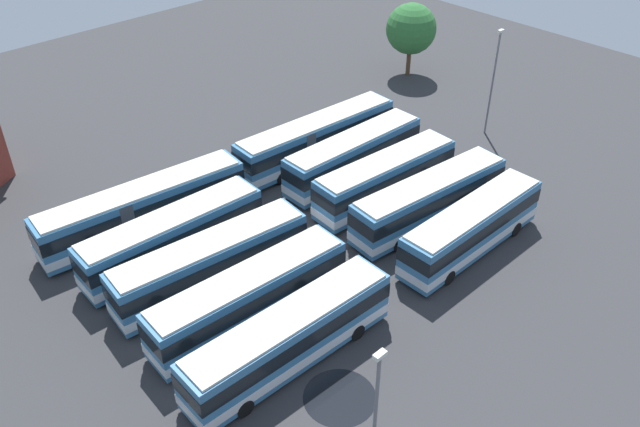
{
  "coord_description": "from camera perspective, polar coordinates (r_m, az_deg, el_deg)",
  "views": [
    {
      "loc": [
        -23.85,
        -26.49,
        27.26
      ],
      "look_at": [
        1.18,
        0.0,
        1.51
      ],
      "focal_mm": 37.12,
      "sensor_mm": 36.0,
      "label": 1
    }
  ],
  "objects": [
    {
      "name": "bus_row0_slot0",
      "position": [
        35.44,
        -2.64,
        -10.65
      ],
      "size": [
        12.68,
        2.88,
        3.46
      ],
      "color": "teal",
      "rests_on": "ground_plane"
    },
    {
      "name": "bus_row1_slot3",
      "position": [
        50.58,
        2.92,
        5.02
      ],
      "size": [
        12.34,
        2.73,
        3.46
      ],
      "color": "teal",
      "rests_on": "ground_plane"
    },
    {
      "name": "bus_row1_slot1",
      "position": [
        46.03,
        9.41,
        1.18
      ],
      "size": [
        12.76,
        3.76,
        3.46
      ],
      "color": "teal",
      "rests_on": "ground_plane"
    },
    {
      "name": "lamp_post_far_corner",
      "position": [
        57.21,
        14.7,
        11.16
      ],
      "size": [
        0.56,
        0.28,
        9.12
      ],
      "color": "slate",
      "rests_on": "ground_plane"
    },
    {
      "name": "bus_row0_slot2",
      "position": [
        40.49,
        -9.36,
        -4.22
      ],
      "size": [
        12.75,
        3.78,
        3.46
      ],
      "color": "teal",
      "rests_on": "ground_plane"
    },
    {
      "name": "bus_row0_slot4",
      "position": [
        46.14,
        -15.02,
        0.44
      ],
      "size": [
        14.68,
        4.04,
        3.46
      ],
      "color": "teal",
      "rests_on": "ground_plane"
    },
    {
      "name": "puddle_near_shelter",
      "position": [
        51.16,
        -9.58,
        2.51
      ],
      "size": [
        2.61,
        2.61,
        0.01
      ],
      "primitive_type": "cylinder",
      "color": "black",
      "rests_on": "ground_plane"
    },
    {
      "name": "puddle_back_corner",
      "position": [
        35.18,
        1.71,
        -15.57
      ],
      "size": [
        3.8,
        3.8,
        0.01
      ],
      "primitive_type": "cylinder",
      "color": "black",
      "rests_on": "ground_plane"
    },
    {
      "name": "bus_row1_slot2",
      "position": [
        47.97,
        5.67,
        3.04
      ],
      "size": [
        11.99,
        3.35,
        3.46
      ],
      "color": "teal",
      "rests_on": "ground_plane"
    },
    {
      "name": "lamp_post_near_entrance",
      "position": [
        28.46,
        4.77,
        -17.25
      ],
      "size": [
        0.56,
        0.28,
        8.64
      ],
      "color": "slate",
      "rests_on": "ground_plane"
    },
    {
      "name": "puddle_centre_drain",
      "position": [
        50.79,
        -10.89,
        2.08
      ],
      "size": [
        2.52,
        2.52,
        0.01
      ],
      "primitive_type": "cylinder",
      "color": "black",
      "rests_on": "ground_plane"
    },
    {
      "name": "bus_row0_slot3",
      "position": [
        43.02,
        -12.56,
        -1.97
      ],
      "size": [
        12.4,
        3.01,
        3.46
      ],
      "color": "teal",
      "rests_on": "ground_plane"
    },
    {
      "name": "puddle_front_lane",
      "position": [
        49.02,
        -18.0,
        -0.51
      ],
      "size": [
        2.82,
        2.82,
        0.01
      ],
      "primitive_type": "cylinder",
      "color": "black",
      "rests_on": "ground_plane"
    },
    {
      "name": "bus_row0_slot1",
      "position": [
        37.88,
        -6.11,
        -7.16
      ],
      "size": [
        12.51,
        3.22,
        3.46
      ],
      "color": "teal",
      "rests_on": "ground_plane"
    },
    {
      "name": "tree_east_edge",
      "position": [
        67.7,
        7.86,
        15.49
      ],
      "size": [
        4.94,
        4.94,
        7.23
      ],
      "color": "brown",
      "rests_on": "ground_plane"
    },
    {
      "name": "bus_row1_slot0",
      "position": [
        43.89,
        12.94,
        -1.19
      ],
      "size": [
        11.9,
        2.64,
        3.46
      ],
      "color": "teal",
      "rests_on": "ground_plane"
    },
    {
      "name": "bus_row1_slot4",
      "position": [
        52.82,
        -0.32,
        6.47
      ],
      "size": [
        14.61,
        3.32,
        3.46
      ],
      "color": "teal",
      "rests_on": "ground_plane"
    },
    {
      "name": "ground_plane",
      "position": [
        44.87,
        -1.09,
        -2.18
      ],
      "size": [
        95.24,
        95.24,
        0.0
      ],
      "primitive_type": "plane",
      "color": "#333335"
    },
    {
      "name": "puddle_between_rows",
      "position": [
        50.89,
        -13.38,
        1.79
      ],
      "size": [
        2.92,
        2.92,
        0.01
      ],
      "primitive_type": "cylinder",
      "color": "black",
      "rests_on": "ground_plane"
    }
  ]
}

